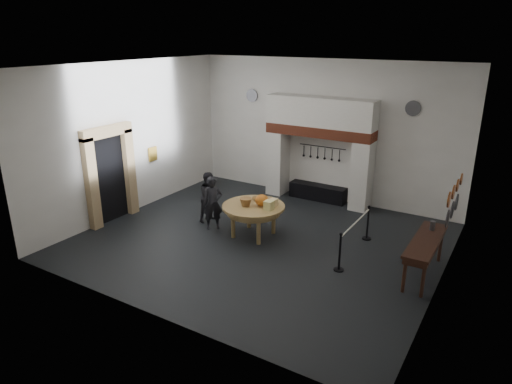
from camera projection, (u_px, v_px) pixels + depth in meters
The scene contains 39 objects.
floor at pixel (260, 240), 12.15m from camera, with size 9.00×8.00×0.02m, color black.
ceiling at pixel (261, 66), 10.67m from camera, with size 9.00×8.00×0.02m, color silver.
wall_back at pixel (324, 131), 14.64m from camera, with size 9.00×0.02×4.50m, color white.
wall_front at pixel (147, 208), 8.19m from camera, with size 9.00×0.02×4.50m, color white.
wall_left at pixel (131, 138), 13.62m from camera, with size 0.02×8.00×4.50m, color white.
wall_right at pixel (452, 189), 9.20m from camera, with size 0.02×8.00×4.50m, color white.
chimney_pier_left at pixel (278, 162), 15.47m from camera, with size 0.55×0.70×2.15m, color silver.
chimney_pier_right at pixel (362, 176), 14.02m from camera, with size 0.55×0.70×2.15m, color silver.
hearth_brick_band at pixel (320, 131), 14.34m from camera, with size 3.50×0.72×0.32m, color #9E442B.
chimney_hood at pixel (321, 112), 14.13m from camera, with size 3.50×0.70×0.90m, color silver.
iron_range at pixel (318, 192), 15.07m from camera, with size 1.90×0.45×0.50m, color black.
utensil_rail at pixel (322, 147), 14.74m from camera, with size 0.02×0.02×1.60m, color black.
door_recess at pixel (109, 179), 13.13m from camera, with size 0.04×1.10×2.50m, color black.
door_jamb_near at pixel (92, 184), 12.50m from camera, with size 0.22×0.30×2.60m, color tan.
door_jamb_far at pixel (130, 172), 13.63m from camera, with size 0.22×0.30×2.60m, color tan.
door_lintel at pixel (106, 131), 12.62m from camera, with size 0.22×1.70×0.30m, color tan.
wall_plaque at pixel (153, 154), 14.45m from camera, with size 0.05×0.34×0.44m, color gold.
work_table at pixel (253, 207), 12.18m from camera, with size 1.68×1.68×0.07m, color tan.
pumpkin at pixel (262, 200), 12.10m from camera, with size 0.36×0.36×0.31m, color orange.
cheese_block_big at pixel (269, 205), 11.85m from camera, with size 0.22×0.22×0.24m, color #EDE38D.
cheese_block_small at pixel (274, 202), 12.11m from camera, with size 0.18×0.18×0.20m, color #FADC95.
wicker_basket at pixel (246, 202), 12.09m from camera, with size 0.32×0.32×0.22m, color #986237.
bread_loaf at pixel (257, 199), 12.48m from camera, with size 0.31×0.18×0.13m, color olive.
visitor_near at pixel (213, 203), 12.66m from camera, with size 0.55×0.36×1.51m, color black.
visitor_far at pixel (210, 197), 13.19m from camera, with size 0.72×0.56×1.48m, color black.
side_table at pixel (426, 241), 10.12m from camera, with size 0.55×2.20×0.06m, color #341B13.
pewter_jug at pixel (432, 226), 10.56m from camera, with size 0.12×0.12×0.22m, color #48474C.
copper_pan_a at pixel (449, 200), 9.48m from camera, with size 0.34×0.34×0.03m, color #C6662D.
copper_pan_b at pixel (454, 192), 9.93m from camera, with size 0.32×0.32×0.03m, color #C6662D.
copper_pan_c at pixel (458, 185), 10.37m from camera, with size 0.30×0.30×0.03m, color #C6662D.
copper_pan_d at pixel (461, 179), 10.82m from camera, with size 0.28×0.28×0.03m, color #C6662D.
pewter_plate_left at pixel (448, 219), 9.81m from camera, with size 0.40×0.40×0.03m, color #4C4C51.
pewter_plate_mid at pixel (452, 210), 10.30m from camera, with size 0.40×0.40×0.03m, color #4C4C51.
pewter_plate_right at pixel (457, 202), 10.78m from camera, with size 0.40×0.40×0.03m, color #4C4C51.
pewter_plate_back_left at pixel (252, 96), 15.62m from camera, with size 0.44×0.44×0.03m, color #4C4C51.
pewter_plate_back_right at pixel (413, 108), 12.97m from camera, with size 0.44×0.44×0.03m, color #4C4C51.
barrier_post_near at pixel (340, 253), 10.48m from camera, with size 0.05×0.05×0.90m, color black.
barrier_post_far at pixel (368, 224), 12.09m from camera, with size 0.05×0.05×0.90m, color black.
barrier_rope at pixel (356, 222), 11.15m from camera, with size 0.04×0.04×2.00m, color silver.
Camera 1 is at (5.65, -9.50, 5.23)m, focal length 32.00 mm.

